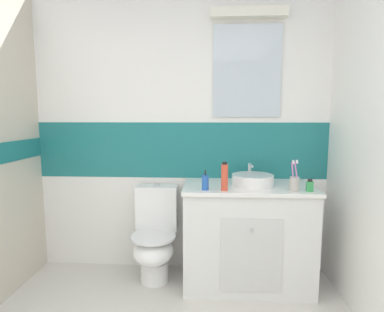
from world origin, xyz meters
The scene contains 8 objects.
wall_back_tiled centered at (0.01, 2.45, 1.26)m, with size 3.20×0.20×2.50m.
vanity_cabinet centered at (0.58, 2.13, 0.43)m, with size 1.04×0.57×0.85m.
sink_basin centered at (0.61, 2.13, 0.90)m, with size 0.34×0.38×0.16m.
toilet centered at (-0.20, 2.16, 0.37)m, with size 0.37×0.50×0.81m.
toothbrush_cup centered at (0.90, 1.94, 0.91)m, with size 0.07×0.07×0.24m.
soap_dispenser centered at (0.23, 1.94, 0.91)m, with size 0.05×0.05×0.16m.
shampoo_bottle_tall centered at (0.37, 1.92, 0.95)m, with size 0.05×0.05×0.22m.
perfume_flask_small centered at (1.01, 1.93, 0.89)m, with size 0.05×0.03×0.09m.
Camera 1 is at (0.26, -0.40, 1.41)m, focal length 29.38 mm.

